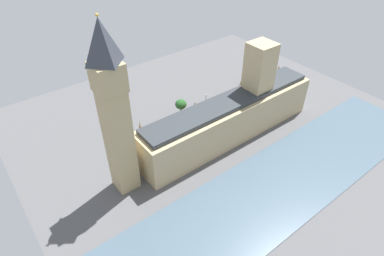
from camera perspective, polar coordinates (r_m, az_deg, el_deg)
The scene contains 17 objects.
ground_plane at distance 126.06m, azimuth 5.65°, elevation -0.94°, with size 143.35×143.35×0.00m, color #565659.
river_thames at distance 111.89m, azimuth 16.23°, elevation -8.54°, with size 29.12×129.01×0.25m, color #475B6B.
parliament_building at distance 120.45m, azimuth 7.18°, elevation 2.37°, with size 13.58×73.35×33.87m.
clock_tower at distance 89.97m, azimuth -13.50°, elevation 2.76°, with size 7.70×7.70×54.61m.
car_black_near_tower at distance 148.50m, azimuth 9.52°, elevation 5.64°, with size 2.01×4.69×1.74m.
car_dark_green_far_end at distance 141.04m, azimuth 6.11°, elevation 4.11°, with size 2.02×4.62×1.74m.
double_decker_bus_by_river_gate at distance 130.13m, azimuth 0.68°, elevation 2.10°, with size 3.03×10.60×4.75m.
car_white_leading at distance 124.34m, azimuth -5.39°, elevation -1.03°, with size 1.97×4.17×1.74m.
car_blue_opposite_hall at distance 122.33m, azimuth -8.12°, elevation -2.03°, with size 2.20×4.31×1.74m.
pedestrian_midblock at distance 118.00m, azimuth -5.58°, elevation -3.61°, with size 0.69×0.64×1.66m.
pedestrian_corner at distance 144.03m, azimuth 10.94°, elevation 4.26°, with size 0.62×0.62×1.49m.
pedestrian_kerbside at distance 129.35m, azimuth 3.60°, elevation 0.71°, with size 0.64×0.56×1.57m.
plane_tree_under_trees at distance 156.21m, azimuth 11.04°, elevation 9.75°, with size 4.95×4.95×9.21m.
plane_tree_trailing at distance 131.42m, azimuth -1.97°, elevation 4.16°, with size 4.65×4.65×7.87m.
plane_tree_slot_10 at distance 156.59m, azimuth 10.91°, elevation 9.76°, with size 6.30×6.30×9.57m.
street_lamp_slot_11 at distance 139.34m, azimuth 2.46°, elevation 5.40°, with size 0.56×0.56×5.74m.
street_lamp_slot_12 at distance 123.42m, azimuth -10.85°, elevation 0.12°, with size 0.56×0.56×6.31m.
Camera 1 is at (-70.38, 69.79, 77.90)m, focal length 30.42 mm.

